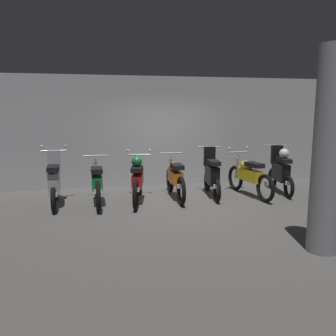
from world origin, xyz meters
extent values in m
plane|color=#565451|center=(0.00, 0.00, 0.00)|extent=(80.00, 80.00, 0.00)
cube|color=#ADADB2|center=(0.00, 2.17, 1.48)|extent=(16.00, 0.30, 2.97)
torus|color=black|center=(-2.76, 1.01, 0.27)|extent=(0.12, 0.53, 0.53)
torus|color=black|center=(-2.70, -0.14, 0.27)|extent=(0.12, 0.53, 0.53)
cube|color=#9EA0A8|center=(-2.73, 0.44, 0.54)|extent=(0.26, 0.75, 0.44)
cube|color=#9EA0A8|center=(-2.75, 0.78, 0.94)|extent=(0.29, 0.13, 0.48)
cube|color=black|center=(-2.72, 0.28, 0.85)|extent=(0.27, 0.53, 0.10)
cylinder|color=#B7BABF|center=(-2.75, 0.92, 1.16)|extent=(0.56, 0.07, 0.04)
sphere|color=#B7BABF|center=(-3.01, 0.91, 1.26)|extent=(0.07, 0.07, 0.07)
sphere|color=#B7BABF|center=(-2.49, 0.93, 1.26)|extent=(0.07, 0.07, 0.07)
cylinder|color=#B7BABF|center=(-2.76, 0.97, 0.69)|extent=(0.06, 0.15, 0.85)
sphere|color=silver|center=(-2.76, 0.97, 1.01)|extent=(0.12, 0.12, 0.12)
cube|color=white|center=(-2.70, -0.11, 0.36)|extent=(0.16, 0.02, 0.10)
torus|color=black|center=(-1.83, 1.03, 0.33)|extent=(0.10, 0.65, 0.65)
torus|color=black|center=(-1.81, -0.27, 0.33)|extent=(0.10, 0.65, 0.65)
cube|color=#197238|center=(-1.82, 0.38, 0.52)|extent=(0.24, 0.84, 0.28)
ellipsoid|color=#197238|center=(-1.82, 0.54, 0.73)|extent=(0.27, 0.45, 0.22)
cube|color=black|center=(-1.82, 0.20, 0.80)|extent=(0.25, 0.52, 0.10)
cylinder|color=#B7BABF|center=(-1.83, 0.93, 1.02)|extent=(0.56, 0.05, 0.04)
cylinder|color=#B7BABF|center=(-1.83, 0.98, 0.65)|extent=(0.06, 0.16, 0.65)
sphere|color=silver|center=(-1.83, 0.98, 0.87)|extent=(0.12, 0.12, 0.12)
cube|color=white|center=(-1.81, -0.24, 0.43)|extent=(0.16, 0.02, 0.10)
torus|color=black|center=(-0.78, 1.00, 0.33)|extent=(0.21, 0.66, 0.65)
torus|color=black|center=(-1.03, -0.27, 0.33)|extent=(0.21, 0.66, 0.65)
cube|color=red|center=(-0.91, 0.36, 0.52)|extent=(0.38, 0.86, 0.28)
ellipsoid|color=red|center=(-0.88, 0.52, 0.73)|extent=(0.34, 0.48, 0.22)
cube|color=black|center=(-0.94, 0.18, 0.80)|extent=(0.34, 0.56, 0.10)
cylinder|color=#B7BABF|center=(-0.80, 0.90, 1.02)|extent=(0.56, 0.14, 0.04)
sphere|color=#B7BABF|center=(-1.06, 0.95, 1.12)|extent=(0.07, 0.07, 0.07)
sphere|color=#B7BABF|center=(-0.55, 0.85, 1.12)|extent=(0.07, 0.07, 0.07)
cylinder|color=#B7BABF|center=(-0.79, 0.95, 0.65)|extent=(0.09, 0.17, 0.65)
sphere|color=silver|center=(-0.79, 0.95, 0.87)|extent=(0.12, 0.12, 0.12)
cube|color=white|center=(-1.03, -0.25, 0.43)|extent=(0.16, 0.04, 0.10)
sphere|color=#197238|center=(-0.94, 0.18, 0.97)|extent=(0.24, 0.24, 0.24)
torus|color=black|center=(0.02, 1.16, 0.33)|extent=(0.11, 0.65, 0.65)
torus|color=black|center=(-0.02, -0.14, 0.33)|extent=(0.11, 0.65, 0.65)
cube|color=orange|center=(0.00, 0.51, 0.52)|extent=(0.24, 0.84, 0.28)
ellipsoid|color=orange|center=(0.00, 0.67, 0.73)|extent=(0.27, 0.45, 0.22)
cube|color=black|center=(0.00, 0.33, 0.80)|extent=(0.25, 0.53, 0.10)
cylinder|color=#B7BABF|center=(0.01, 1.06, 1.02)|extent=(0.56, 0.05, 0.04)
cylinder|color=#B7BABF|center=(0.02, 1.11, 0.65)|extent=(0.06, 0.16, 0.65)
sphere|color=silver|center=(0.02, 1.11, 0.87)|extent=(0.12, 0.12, 0.12)
cube|color=white|center=(-0.02, -0.11, 0.43)|extent=(0.16, 0.02, 0.10)
torus|color=black|center=(0.98, 1.07, 0.27)|extent=(0.16, 0.54, 0.53)
torus|color=black|center=(0.84, -0.07, 0.27)|extent=(0.16, 0.54, 0.53)
cube|color=black|center=(0.91, 0.50, 0.54)|extent=(0.31, 0.76, 0.44)
cube|color=black|center=(0.95, 0.84, 0.94)|extent=(0.29, 0.15, 0.48)
cube|color=black|center=(0.89, 0.34, 0.85)|extent=(0.30, 0.55, 0.10)
cylinder|color=#B7BABF|center=(0.97, 0.98, 1.16)|extent=(0.56, 0.11, 0.04)
cylinder|color=#B7BABF|center=(0.98, 1.03, 0.69)|extent=(0.07, 0.15, 0.85)
sphere|color=silver|center=(0.98, 1.03, 1.01)|extent=(0.12, 0.12, 0.12)
cube|color=white|center=(0.84, -0.05, 0.36)|extent=(0.16, 0.03, 0.10)
torus|color=black|center=(1.73, 1.00, 0.33)|extent=(0.18, 0.66, 0.65)
torus|color=black|center=(1.91, -0.28, 0.33)|extent=(0.18, 0.66, 0.65)
cube|color=gold|center=(1.82, 0.36, 0.52)|extent=(0.33, 0.85, 0.28)
ellipsoid|color=gold|center=(1.80, 0.51, 0.73)|extent=(0.32, 0.47, 0.22)
cube|color=black|center=(1.84, 0.18, 0.80)|extent=(0.31, 0.55, 0.10)
cylinder|color=#B7BABF|center=(1.74, 0.90, 1.02)|extent=(0.56, 0.11, 0.04)
sphere|color=#B7BABF|center=(1.49, 0.86, 1.12)|extent=(0.07, 0.07, 0.07)
sphere|color=#B7BABF|center=(2.00, 0.94, 1.12)|extent=(0.07, 0.07, 0.07)
cylinder|color=#B7BABF|center=(1.74, 0.95, 0.65)|extent=(0.08, 0.17, 0.65)
sphere|color=silver|center=(1.74, 0.95, 0.87)|extent=(0.12, 0.12, 0.12)
cube|color=white|center=(1.91, -0.26, 0.43)|extent=(0.16, 0.03, 0.10)
torus|color=black|center=(2.82, 1.07, 0.27)|extent=(0.18, 0.54, 0.53)
torus|color=black|center=(2.63, -0.06, 0.27)|extent=(0.18, 0.54, 0.53)
cube|color=black|center=(2.73, 0.50, 0.54)|extent=(0.34, 0.76, 0.44)
cube|color=black|center=(2.79, 0.84, 0.94)|extent=(0.30, 0.16, 0.48)
cube|color=black|center=(2.70, 0.35, 0.85)|extent=(0.32, 0.55, 0.10)
cylinder|color=#B7BABF|center=(2.81, 0.98, 1.16)|extent=(0.56, 0.13, 0.04)
cylinder|color=#B7BABF|center=(2.82, 1.03, 0.69)|extent=(0.08, 0.15, 0.85)
sphere|color=silver|center=(2.82, 1.03, 1.01)|extent=(0.12, 0.12, 0.12)
cube|color=white|center=(2.64, -0.04, 0.36)|extent=(0.16, 0.04, 0.10)
sphere|color=silver|center=(2.70, 0.35, 1.02)|extent=(0.24, 0.24, 0.24)
cylinder|color=gray|center=(1.42, -3.01, 1.48)|extent=(0.44, 0.44, 2.97)
camera|label=1|loc=(-1.83, -7.35, 2.08)|focal=37.22mm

